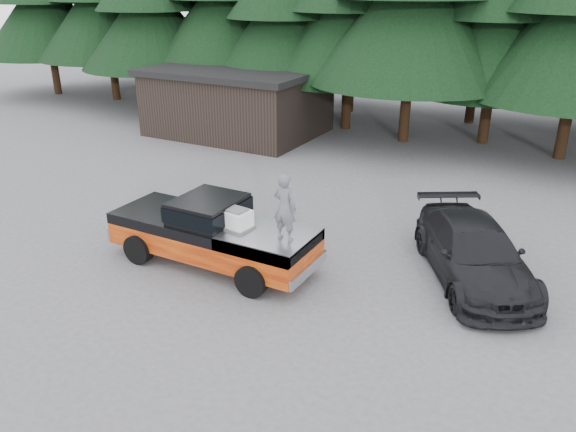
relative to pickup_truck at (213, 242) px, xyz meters
The scene contains 7 objects.
ground 1.77m from the pickup_truck, 21.12° to the left, with size 120.00×120.00×0.00m, color #505053.
pickup_truck is the anchor object (origin of this frame).
truck_cab 0.97m from the pickup_truck, behind, with size 1.66×1.90×0.59m, color black.
air_compressor 1.30m from the pickup_truck, ahead, with size 0.69×0.57×0.47m, color white.
man_on_bed 2.80m from the pickup_truck, ahead, with size 0.63×0.41×1.73m, color #56585D.
parked_car 6.95m from the pickup_truck, 21.67° to the left, with size 2.15×5.30×1.54m, color black.
utility_building 14.67m from the pickup_truck, 120.68° to the left, with size 8.40×6.40×3.30m.
Camera 1 is at (6.98, -11.82, 7.30)m, focal length 35.00 mm.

